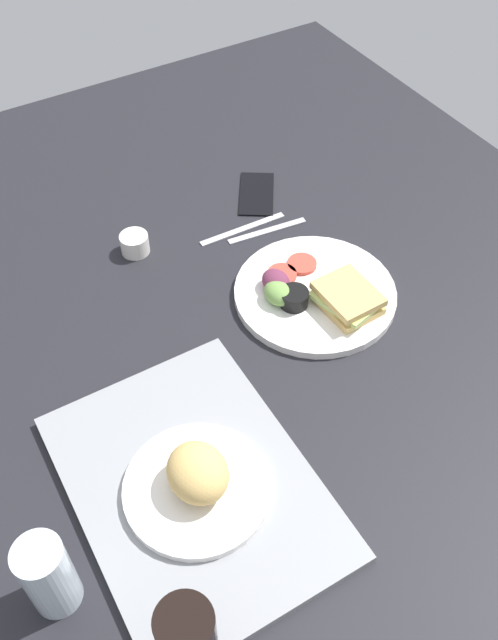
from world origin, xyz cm
name	(u,v)px	position (x,y,z in cm)	size (l,w,h in cm)	color
ground_plane	(269,341)	(0.00, 0.00, -1.50)	(190.00, 150.00, 3.00)	black
serving_tray	(193,486)	(-19.40, 25.33, 0.80)	(45.00, 33.00, 1.60)	gray
bread_plate_near	(197,481)	(-20.74, 25.13, 4.22)	(21.49, 21.49, 8.17)	white
plate_with_salad	(315,293)	(3.17, -11.89, 1.65)	(29.94, 29.94, 5.40)	white
drinking_glass	(48,576)	(-24.10, 47.96, 6.84)	(6.44, 6.44, 13.67)	silver
espresso_cup	(135,244)	(32.07, 11.12, 2.00)	(5.60, 5.60, 4.00)	silver
fork	(267,230)	(23.82, -14.30, 0.25)	(17.00, 1.40, 0.50)	#B7B7BC
knife	(243,229)	(26.82, -10.30, 0.25)	(19.00, 1.40, 0.50)	#B7B7BC
cell_phone	(257,193)	(35.08, -18.59, 0.40)	(14.40, 7.20, 0.80)	black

